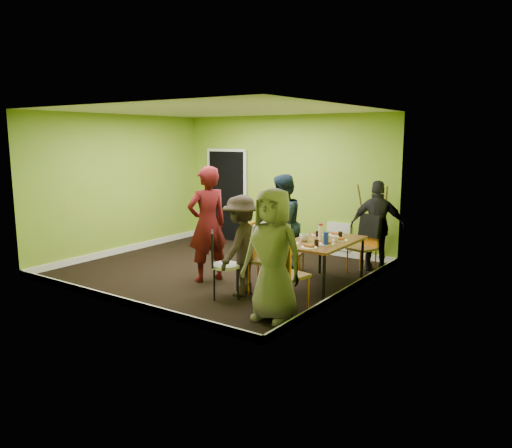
{
  "coord_description": "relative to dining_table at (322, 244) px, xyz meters",
  "views": [
    {
      "loc": [
        5.48,
        -6.72,
        2.36
      ],
      "look_at": [
        0.84,
        0.0,
        0.93
      ],
      "focal_mm": 35.0,
      "sensor_mm": 36.0,
      "label": 1
    }
  ],
  "objects": [
    {
      "name": "ground",
      "position": [
        -1.98,
        -0.18,
        -0.7
      ],
      "size": [
        5.0,
        5.0,
        0.0
      ],
      "primitive_type": "plane",
      "color": "black",
      "rests_on": "ground"
    },
    {
      "name": "room_walls",
      "position": [
        -2.0,
        -0.14,
        0.29
      ],
      "size": [
        5.04,
        4.54,
        2.82
      ],
      "color": "#87A42A",
      "rests_on": "ground"
    },
    {
      "name": "dining_table",
      "position": [
        0.0,
        0.0,
        0.0
      ],
      "size": [
        0.9,
        1.5,
        0.75
      ],
      "color": "black",
      "rests_on": "ground"
    },
    {
      "name": "chair_left_far",
      "position": [
        -0.78,
        0.27,
        -0.2
      ],
      "size": [
        0.45,
        0.45,
        0.87
      ],
      "rotation": [
        0.0,
        0.0,
        -1.29
      ],
      "color": "orange",
      "rests_on": "ground"
    },
    {
      "name": "chair_left_near",
      "position": [
        -0.68,
        -0.76,
        -0.09
      ],
      "size": [
        0.53,
        0.53,
        1.07
      ],
      "rotation": [
        0.0,
        0.0,
        -1.35
      ],
      "color": "orange",
      "rests_on": "ground"
    },
    {
      "name": "chair_back_end",
      "position": [
        0.27,
        1.23,
        0.03
      ],
      "size": [
        0.54,
        0.59,
        1.02
      ],
      "rotation": [
        0.0,
        0.0,
        2.83
      ],
      "color": "orange",
      "rests_on": "ground"
    },
    {
      "name": "chair_front_end",
      "position": [
        0.13,
        -1.34,
        -0.09
      ],
      "size": [
        0.51,
        0.52,
        1.07
      ],
      "rotation": [
        0.0,
        0.0,
        -0.18
      ],
      "color": "orange",
      "rests_on": "ground"
    },
    {
      "name": "chair_bentwood",
      "position": [
        -1.0,
        -1.29,
        -0.15
      ],
      "size": [
        0.54,
        0.54,
        0.99
      ],
      "rotation": [
        0.0,
        0.0,
        -0.89
      ],
      "color": "black",
      "rests_on": "ground"
    },
    {
      "name": "easel",
      "position": [
        0.1,
        1.84,
        0.04
      ],
      "size": [
        0.6,
        0.56,
        1.5
      ],
      "color": "brown",
      "rests_on": "ground"
    },
    {
      "name": "plate_near_left",
      "position": [
        -0.27,
        0.36,
        0.06
      ],
      "size": [
        0.22,
        0.22,
        0.01
      ],
      "primitive_type": "cylinder",
      "color": "white",
      "rests_on": "dining_table"
    },
    {
      "name": "plate_near_right",
      "position": [
        -0.29,
        -0.48,
        0.06
      ],
      "size": [
        0.24,
        0.24,
        0.01
      ],
      "primitive_type": "cylinder",
      "color": "white",
      "rests_on": "dining_table"
    },
    {
      "name": "plate_far_back",
      "position": [
        -0.01,
        0.5,
        0.06
      ],
      "size": [
        0.25,
        0.25,
        0.01
      ],
      "primitive_type": "cylinder",
      "color": "white",
      "rests_on": "dining_table"
    },
    {
      "name": "plate_far_front",
      "position": [
        0.08,
        -0.58,
        0.06
      ],
      "size": [
        0.24,
        0.24,
        0.01
      ],
      "primitive_type": "cylinder",
      "color": "white",
      "rests_on": "dining_table"
    },
    {
      "name": "plate_wall_back",
      "position": [
        0.23,
        0.15,
        0.06
      ],
      "size": [
        0.25,
        0.25,
        0.01
      ],
      "primitive_type": "cylinder",
      "color": "white",
      "rests_on": "dining_table"
    },
    {
      "name": "plate_wall_front",
      "position": [
        0.19,
        -0.22,
        0.06
      ],
      "size": [
        0.23,
        0.23,
        0.01
      ],
      "primitive_type": "cylinder",
      "color": "white",
      "rests_on": "dining_table"
    },
    {
      "name": "thermos",
      "position": [
        -0.05,
        0.04,
        0.17
      ],
      "size": [
        0.07,
        0.07,
        0.23
      ],
      "primitive_type": "cylinder",
      "color": "white",
      "rests_on": "dining_table"
    },
    {
      "name": "blue_bottle",
      "position": [
        0.2,
        -0.28,
        0.16
      ],
      "size": [
        0.08,
        0.08,
        0.2
      ],
      "primitive_type": "cylinder",
      "color": "#1729AE",
      "rests_on": "dining_table"
    },
    {
      "name": "orange_bottle",
      "position": [
        -0.07,
        0.24,
        0.09
      ],
      "size": [
        0.03,
        0.03,
        0.08
      ],
      "primitive_type": "cylinder",
      "color": "orange",
      "rests_on": "dining_table"
    },
    {
      "name": "glass_mid",
      "position": [
        -0.22,
        0.26,
        0.1
      ],
      "size": [
        0.07,
        0.07,
        0.09
      ],
      "primitive_type": "cylinder",
      "color": "black",
      "rests_on": "dining_table"
    },
    {
      "name": "glass_back",
      "position": [
        0.14,
        0.35,
        0.11
      ],
      "size": [
        0.07,
        0.07,
        0.11
      ],
      "primitive_type": "cylinder",
      "color": "black",
      "rests_on": "dining_table"
    },
    {
      "name": "glass_front",
      "position": [
        0.12,
        -0.42,
        0.11
      ],
      "size": [
        0.06,
        0.06,
        0.11
      ],
      "primitive_type": "cylinder",
      "color": "black",
      "rests_on": "dining_table"
    },
    {
      "name": "cup_a",
      "position": [
        -0.21,
        -0.21,
        0.11
      ],
      "size": [
        0.14,
        0.14,
        0.11
      ],
      "primitive_type": "imported",
      "color": "white",
      "rests_on": "dining_table"
    },
    {
      "name": "cup_b",
      "position": [
        0.21,
        0.04,
        0.1
      ],
      "size": [
        0.09,
        0.09,
        0.08
      ],
      "primitive_type": "imported",
      "color": "white",
      "rests_on": "dining_table"
    },
    {
      "name": "person_standing",
      "position": [
        -1.71,
        -0.76,
        0.25
      ],
      "size": [
        0.69,
        0.82,
        1.9
      ],
      "primitive_type": "imported",
      "rotation": [
        0.0,
        0.0,
        -1.98
      ],
      "color": "#530E12",
      "rests_on": "ground"
    },
    {
      "name": "person_left_far",
      "position": [
        -0.97,
        0.36,
        0.17
      ],
      "size": [
        0.72,
        0.89,
        1.73
      ],
      "primitive_type": "imported",
      "rotation": [
        0.0,
        0.0,
        -1.48
      ],
      "color": "#162538",
      "rests_on": "ground"
    },
    {
      "name": "person_left_near",
      "position": [
        -0.82,
        -1.04,
        0.06
      ],
      "size": [
        0.69,
        1.04,
        1.51
      ],
      "primitive_type": "imported",
      "rotation": [
        0.0,
        0.0,
        -1.44
      ],
      "color": "black",
      "rests_on": "ground"
    },
    {
      "name": "person_back_end",
      "position": [
        0.34,
        1.44,
        0.11
      ],
      "size": [
        1.02,
        0.67,
        1.61
      ],
      "primitive_type": "imported",
      "rotation": [
        0.0,
        0.0,
        3.46
      ],
      "color": "black",
      "rests_on": "ground"
    },
    {
      "name": "person_front_end",
      "position": [
        0.13,
        -1.65,
        0.17
      ],
      "size": [
        0.87,
        0.6,
        1.73
      ],
      "primitive_type": "imported",
      "rotation": [
        0.0,
        0.0,
        0.06
      ],
      "color": "gray",
      "rests_on": "ground"
    }
  ]
}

